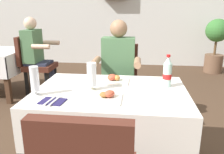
% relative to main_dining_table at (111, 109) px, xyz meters
% --- Properties ---
extents(back_wall, '(11.00, 0.12, 3.19)m').
position_rel_main_dining_table_xyz_m(back_wall, '(-0.01, 4.14, 1.03)').
color(back_wall, silver).
rests_on(back_wall, ground).
extents(main_dining_table, '(1.23, 0.88, 0.74)m').
position_rel_main_dining_table_xyz_m(main_dining_table, '(0.00, 0.00, 0.00)').
color(main_dining_table, white).
rests_on(main_dining_table, ground).
extents(chair_far_diner_seat, '(0.44, 0.50, 0.97)m').
position_rel_main_dining_table_xyz_m(chair_far_diner_seat, '(-0.00, 0.83, -0.02)').
color(chair_far_diner_seat, '#4C2319').
rests_on(chair_far_diner_seat, ground).
extents(seated_diner_far, '(0.50, 0.46, 1.26)m').
position_rel_main_dining_table_xyz_m(seated_diner_far, '(-0.01, 0.72, 0.14)').
color(seated_diner_far, '#282D42').
rests_on(seated_diner_far, ground).
extents(plate_near_camera, '(0.24, 0.24, 0.06)m').
position_rel_main_dining_table_xyz_m(plate_near_camera, '(-0.01, -0.20, 0.18)').
color(plate_near_camera, white).
rests_on(plate_near_camera, main_dining_table).
extents(plate_far_diner, '(0.24, 0.24, 0.07)m').
position_rel_main_dining_table_xyz_m(plate_far_diner, '(0.01, 0.22, 0.19)').
color(plate_far_diner, white).
rests_on(plate_far_diner, main_dining_table).
extents(beer_glass_left, '(0.07, 0.07, 0.23)m').
position_rel_main_dining_table_xyz_m(beer_glass_left, '(-0.55, -0.18, 0.28)').
color(beer_glass_left, white).
rests_on(beer_glass_left, main_dining_table).
extents(beer_glass_middle, '(0.08, 0.08, 0.22)m').
position_rel_main_dining_table_xyz_m(beer_glass_middle, '(-0.15, -0.01, 0.28)').
color(beer_glass_middle, white).
rests_on(beer_glass_middle, main_dining_table).
extents(cola_bottle_primary, '(0.07, 0.07, 0.27)m').
position_rel_main_dining_table_xyz_m(cola_bottle_primary, '(0.46, 0.14, 0.28)').
color(cola_bottle_primary, silver).
rests_on(cola_bottle_primary, main_dining_table).
extents(napkin_cutlery_set, '(0.18, 0.19, 0.01)m').
position_rel_main_dining_table_xyz_m(napkin_cutlery_set, '(-0.38, -0.29, 0.17)').
color(napkin_cutlery_set, '#231E4C').
rests_on(napkin_cutlery_set, main_dining_table).
extents(background_chair_right, '(0.50, 0.44, 0.97)m').
position_rel_main_dining_table_xyz_m(background_chair_right, '(-1.42, 1.65, -0.02)').
color(background_chair_right, '#4C2319').
rests_on(background_chair_right, ground).
extents(background_patron, '(0.46, 0.50, 1.26)m').
position_rel_main_dining_table_xyz_m(background_patron, '(-1.37, 1.65, 0.14)').
color(background_patron, '#282D42').
rests_on(background_patron, ground).
extents(potted_plant_corner, '(0.49, 0.49, 1.18)m').
position_rel_main_dining_table_xyz_m(potted_plant_corner, '(1.91, 3.52, 0.11)').
color(potted_plant_corner, brown).
rests_on(potted_plant_corner, ground).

